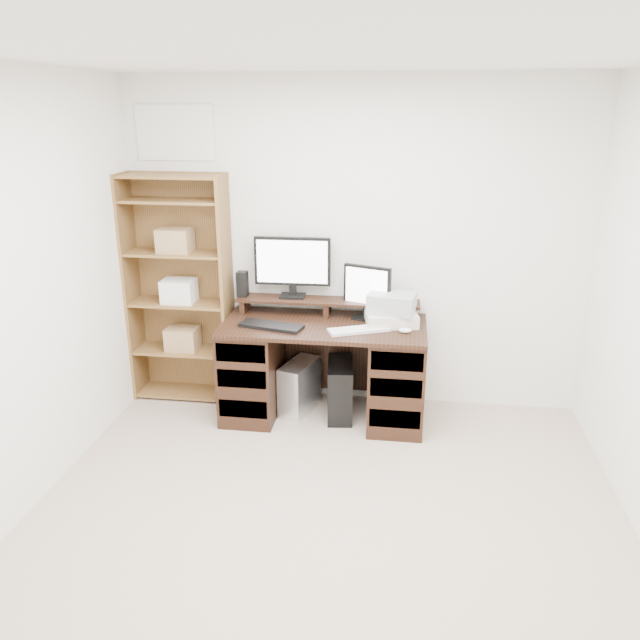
% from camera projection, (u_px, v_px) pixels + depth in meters
% --- Properties ---
extents(room, '(3.54, 4.04, 2.54)m').
position_uv_depth(room, '(316.00, 340.00, 2.88)').
color(room, '#BAA38F').
rests_on(room, ground).
extents(desk, '(1.50, 0.70, 0.75)m').
position_uv_depth(desk, '(324.00, 368.00, 4.72)').
color(desk, black).
rests_on(desk, ground).
extents(riser_shelf, '(1.40, 0.22, 0.12)m').
position_uv_depth(riser_shelf, '(328.00, 303.00, 4.76)').
color(riser_shelf, black).
rests_on(riser_shelf, desk).
extents(monitor_wide, '(0.59, 0.15, 0.46)m').
position_uv_depth(monitor_wide, '(292.00, 264.00, 4.76)').
color(monitor_wide, black).
rests_on(monitor_wide, riser_shelf).
extents(monitor_small, '(0.36, 0.19, 0.41)m').
position_uv_depth(monitor_small, '(367.00, 290.00, 4.64)').
color(monitor_small, black).
rests_on(monitor_small, desk).
extents(speaker, '(0.08, 0.08, 0.20)m').
position_uv_depth(speaker, '(242.00, 284.00, 4.81)').
color(speaker, black).
rests_on(speaker, riser_shelf).
extents(keyboard_black, '(0.49, 0.26, 0.03)m').
position_uv_depth(keyboard_black, '(271.00, 326.00, 4.51)').
color(keyboard_black, black).
rests_on(keyboard_black, desk).
extents(keyboard_white, '(0.45, 0.30, 0.02)m').
position_uv_depth(keyboard_white, '(359.00, 330.00, 4.44)').
color(keyboard_white, silver).
rests_on(keyboard_white, desk).
extents(mouse, '(0.10, 0.08, 0.04)m').
position_uv_depth(mouse, '(405.00, 330.00, 4.41)').
color(mouse, white).
rests_on(mouse, desk).
extents(printer, '(0.41, 0.34, 0.09)m').
position_uv_depth(printer, '(391.00, 318.00, 4.57)').
color(printer, beige).
rests_on(printer, desk).
extents(basket, '(0.37, 0.29, 0.14)m').
position_uv_depth(basket, '(392.00, 303.00, 4.53)').
color(basket, '#A2A6AD').
rests_on(basket, printer).
extents(tower_silver, '(0.29, 0.44, 0.40)m').
position_uv_depth(tower_silver, '(300.00, 387.00, 4.84)').
color(tower_silver, silver).
rests_on(tower_silver, ground).
extents(tower_black, '(0.23, 0.45, 0.43)m').
position_uv_depth(tower_black, '(340.00, 389.00, 4.77)').
color(tower_black, black).
rests_on(tower_black, ground).
extents(bookshelf, '(0.80, 0.30, 1.80)m').
position_uv_depth(bookshelf, '(180.00, 288.00, 4.89)').
color(bookshelf, olive).
rests_on(bookshelf, ground).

